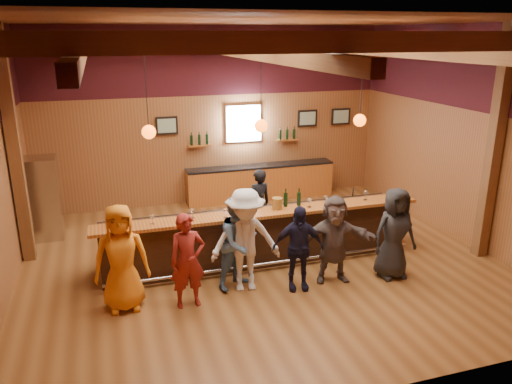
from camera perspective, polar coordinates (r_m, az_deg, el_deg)
The scene contains 27 objects.
room at distance 9.08m, azimuth 0.47°, elevation 10.82°, with size 9.04×9.00×4.52m.
bar_counter at distance 9.86m, azimuth 0.35°, elevation -4.84°, with size 6.30×1.07×1.11m.
back_bar_cabinet at distance 13.42m, azimuth 0.53°, elevation 1.14°, with size 4.00×0.52×0.95m.
window at distance 13.16m, azimuth -1.43°, elevation 7.84°, with size 0.95×0.09×0.95m.
framed_pictures at distance 13.40m, azimuth 2.18°, elevation 8.23°, with size 5.35×0.05×0.45m.
wine_shelves at distance 13.18m, azimuth -1.33°, elevation 5.95°, with size 3.00×0.18×0.30m.
pendant_lights at distance 9.10m, azimuth 0.57°, elevation 7.62°, with size 4.24×0.24×1.37m.
stainless_fridge at distance 11.71m, azimuth -23.14°, elevation -0.66°, with size 0.70×0.70×1.80m, color silver.
customer_orange at distance 8.27m, azimuth -15.13°, elevation -7.30°, with size 0.87×0.57×1.78m, color orange.
customer_redvest at distance 8.19m, azimuth -7.82°, elevation -7.80°, with size 0.58×0.38×1.59m, color maroon.
customer_denim at distance 8.71m, azimuth -2.01°, elevation -5.79°, with size 0.81×0.63×1.66m, color #527AA5.
customer_white at distance 8.56m, azimuth -1.21°, elevation -5.54°, with size 1.19×0.68×1.84m, color silver.
customer_navy at distance 8.68m, azimuth 4.81°, elevation -6.39°, with size 0.90×0.37×1.53m, color black.
customer_brown at distance 9.01m, azimuth 8.90°, elevation -5.35°, with size 1.49×0.47×1.61m, color #584B46.
customer_dark at distance 9.38m, azimuth 15.54°, elevation -4.57°, with size 0.83×0.54×1.70m, color black.
bartender at distance 10.78m, azimuth 0.30°, elevation -1.39°, with size 0.57×0.37×1.55m, color black.
ice_bucket at distance 9.47m, azimuth 2.44°, elevation -1.31°, with size 0.20×0.20×0.22m, color olive.
bottle_a at distance 9.60m, azimuth 3.40°, elevation -0.86°, with size 0.08×0.08×0.36m.
bottle_b at distance 9.68m, azimuth 4.92°, elevation -0.77°, with size 0.07×0.07×0.34m.
glass_a at distance 8.94m, azimuth -16.57°, elevation -3.00°, with size 0.09×0.09×0.20m.
glass_b at distance 8.90m, azimuth -11.75°, elevation -2.83°, with size 0.08×0.08×0.18m.
glass_c at distance 9.06m, azimuth -7.29°, elevation -2.20°, with size 0.08×0.08×0.18m.
glass_d at distance 9.02m, azimuth -3.46°, elevation -2.17°, with size 0.08×0.08×0.18m.
glass_e at distance 9.18m, azimuth -1.62°, elevation -1.75°, with size 0.08×0.08×0.19m.
glass_f at distance 9.60m, azimuth 6.15°, elevation -0.98°, with size 0.08×0.08×0.18m.
glass_g at distance 9.84m, azimuth 7.97°, elevation -0.68°, with size 0.07×0.07×0.16m.
glass_h at distance 10.19m, azimuth 12.43°, elevation -0.14°, with size 0.09×0.09×0.20m.
Camera 1 is at (-2.76, -8.52, 4.29)m, focal length 35.00 mm.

